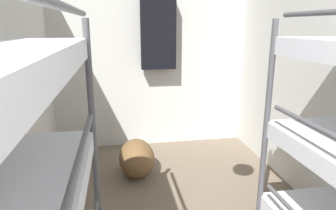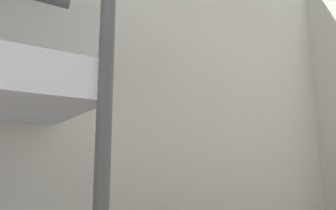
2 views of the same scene
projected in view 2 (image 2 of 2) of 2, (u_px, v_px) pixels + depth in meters
wall_left at (10, 54)px, 1.43m from camera, size 0.06×4.45×2.22m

